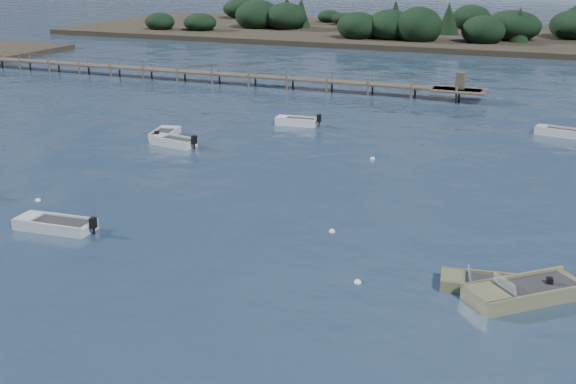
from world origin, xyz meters
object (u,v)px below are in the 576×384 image
at_px(tender_far_white, 297,123).
at_px(dinghy_mid_white_b, 526,294).
at_px(tender_far_grey_b, 557,133).
at_px(dinghy_mid_white_a, 491,287).
at_px(jetty, 216,74).
at_px(dinghy_extra_b, 165,135).
at_px(tender_far_grey, 174,143).
at_px(dinghy_mid_grey, 55,226).

distance_m(tender_far_white, dinghy_mid_white_b, 32.06).
bearing_deg(tender_far_grey_b, dinghy_mid_white_a, -92.63).
relative_size(dinghy_mid_white_b, jetty, 0.08).
xyz_separation_m(dinghy_extra_b, tender_far_grey_b, (27.66, 11.57, 0.03)).
xyz_separation_m(dinghy_extra_b, dinghy_mid_white_a, (26.32, -17.56, -0.01)).
distance_m(tender_far_white, tender_far_grey, 11.09).
height_order(tender_far_white, dinghy_extra_b, tender_far_white).
height_order(tender_far_grey, dinghy_mid_grey, tender_far_grey).
bearing_deg(dinghy_mid_grey, tender_far_grey, 100.20).
bearing_deg(tender_far_white, dinghy_extra_b, -137.04).
relative_size(dinghy_mid_white_a, jetty, 0.07).
height_order(tender_far_white, dinghy_mid_white_b, dinghy_mid_white_b).
bearing_deg(dinghy_mid_white_b, tender_far_grey, 148.52).
distance_m(tender_far_grey, dinghy_mid_grey, 17.02).
distance_m(dinghy_mid_grey, jetty, 42.97).
height_order(dinghy_mid_white_a, tender_far_grey_b, tender_far_grey_b).
height_order(dinghy_mid_white_b, tender_far_grey_b, dinghy_mid_white_b).
bearing_deg(dinghy_mid_white_b, jetty, 131.08).
distance_m(tender_far_grey, tender_far_grey_b, 29.09).
bearing_deg(tender_far_white, dinghy_mid_white_b, -51.71).
relative_size(tender_far_white, dinghy_mid_grey, 0.84).
relative_size(tender_far_grey_b, jetty, 0.06).
xyz_separation_m(tender_far_white, jetty, (-15.19, 15.06, 0.80)).
distance_m(dinghy_extra_b, dinghy_mid_white_a, 31.64).
bearing_deg(tender_far_grey, dinghy_mid_grey, -79.80).
distance_m(dinghy_mid_white_b, dinghy_mid_grey, 22.81).
relative_size(dinghy_extra_b, dinghy_mid_grey, 0.76).
bearing_deg(jetty, tender_far_grey, -69.25).
bearing_deg(dinghy_mid_white_b, dinghy_mid_white_a, 169.27).
xyz_separation_m(tender_far_white, dinghy_extra_b, (-7.88, -7.33, -0.04)).
bearing_deg(dinghy_mid_white_b, tender_far_white, 128.29).
bearing_deg(tender_far_grey_b, dinghy_mid_grey, -126.79).
height_order(dinghy_mid_white_b, dinghy_mid_white_a, dinghy_mid_white_b).
bearing_deg(tender_far_white, dinghy_mid_grey, -96.38).
bearing_deg(tender_far_white, tender_far_grey_b, 12.10).
height_order(tender_far_grey_b, jetty, jetty).
bearing_deg(jetty, dinghy_extra_b, -71.91).
bearing_deg(jetty, tender_far_grey_b, -17.19).
height_order(dinghy_mid_white_b, dinghy_mid_grey, dinghy_mid_white_b).
bearing_deg(tender_far_grey_b, dinghy_extra_b, -157.29).
distance_m(dinghy_extra_b, dinghy_mid_white_b, 32.98).
height_order(dinghy_mid_grey, jetty, jetty).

